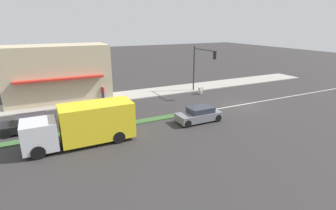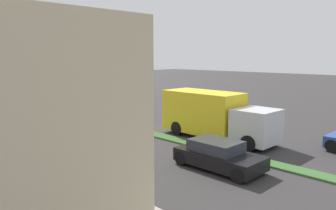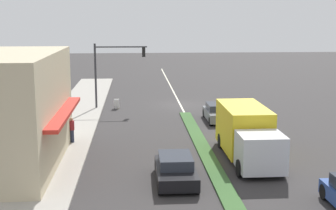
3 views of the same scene
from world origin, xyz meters
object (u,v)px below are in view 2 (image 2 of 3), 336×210
at_px(suv_black, 218,155).
at_px(suv_grey, 121,110).
at_px(pedestrian, 22,142).
at_px(delivery_truck, 214,115).

relative_size(suv_black, suv_grey, 1.02).
xyz_separation_m(pedestrian, delivery_truck, (-10.38, 3.73, 0.51)).
bearing_deg(suv_black, suv_grey, -108.23).
bearing_deg(pedestrian, suv_black, 129.15).
height_order(pedestrian, suv_grey, pedestrian).
bearing_deg(delivery_truck, suv_grey, -90.00).
height_order(suv_black, suv_grey, suv_grey).
relative_size(pedestrian, suv_black, 0.40).
xyz_separation_m(pedestrian, suv_black, (-5.98, 7.35, -0.33)).
bearing_deg(suv_black, delivery_truck, -140.58).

